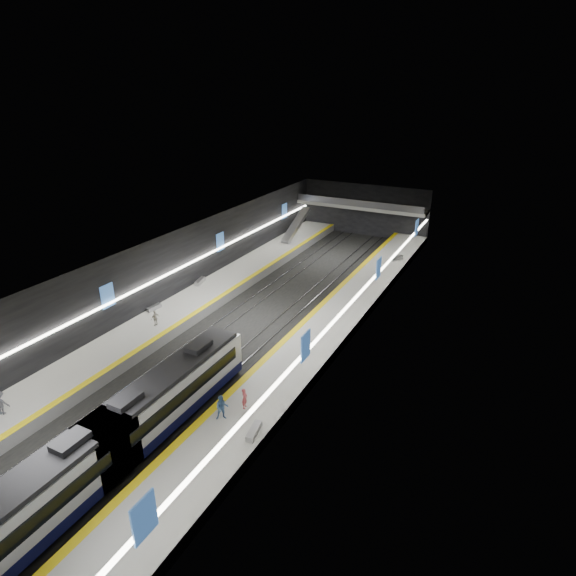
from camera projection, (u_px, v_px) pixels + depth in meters
The scene contains 26 objects.
ground at pixel (249, 326), 47.80m from camera, with size 70.00×70.00×0.00m, color black.
ceiling at pixel (246, 250), 44.65m from camera, with size 20.00×70.00×0.04m, color beige.
wall_left at pixel (166, 272), 50.39m from camera, with size 0.04×70.00×8.00m, color black.
wall_right at pixel (345, 310), 42.06m from camera, with size 0.04×70.00×8.00m, color black.
wall_back at pixel (365, 210), 74.89m from camera, with size 20.00×0.04×8.00m, color black.
platform_left at pixel (188, 307), 50.73m from camera, with size 5.00×70.00×1.00m, color slate.
tile_surface_left at pixel (187, 303), 50.53m from camera, with size 5.00×70.00×0.02m, color #B4B3AE.
tactile_strip_left at pixel (204, 307), 49.61m from camera, with size 0.60×70.00×0.02m, color yellow.
platform_right at pixel (318, 339), 44.48m from camera, with size 5.00×70.00×1.00m, color slate.
tile_surface_right at pixel (318, 334), 44.28m from camera, with size 5.00×70.00×0.02m, color #B4B3AE.
tactile_strip_right at pixel (296, 329), 45.19m from camera, with size 0.60×70.00×0.02m, color yellow.
rails at pixel (249, 326), 47.78m from camera, with size 6.52×70.00×0.12m.
train at pixel (105, 446), 28.97m from camera, with size 2.69×26.72×3.60m.
ad_posters at pixel (252, 281), 46.85m from camera, with size 19.94×53.50×2.20m.
cove_light_left at pixel (167, 274), 50.38m from camera, with size 0.25×68.60×0.12m, color white.
cove_light_right at pixel (343, 312), 42.22m from camera, with size 0.25×68.60×0.12m, color white.
mezzanine_bridge at pixel (361, 206), 72.78m from camera, with size 20.00×3.00×1.50m.
escalator at pixel (296, 225), 71.08m from camera, with size 1.20×8.00×0.60m, color #99999E.
bench_left_near at pixel (154, 308), 48.96m from camera, with size 0.47×1.67×0.41m, color #99999E.
bench_left_far at pixel (200, 281), 55.32m from camera, with size 0.54×1.94×0.47m, color #99999E.
bench_right_near at pixel (254, 431), 31.61m from camera, with size 0.51×1.84×0.45m, color #99999E.
bench_right_far at pixel (396, 258), 62.62m from camera, with size 0.57×2.05×0.50m, color #99999E.
passenger_right_a at pixel (245, 399), 33.96m from camera, with size 0.57×0.37×1.56m, color #C94B50.
passenger_right_b at pixel (222, 408), 32.78m from camera, with size 0.90×0.70×1.85m, color #486B9C.
passenger_left_a at pixel (155, 318), 45.53m from camera, with size 0.90×0.38×1.54m, color beige.
passenger_left_b at pixel (0, 403), 33.29m from camera, with size 1.17×0.67×1.81m, color #43444B.
Camera 1 is at (22.73, -36.03, 22.38)m, focal length 30.00 mm.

